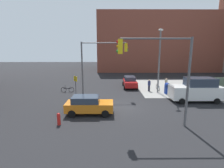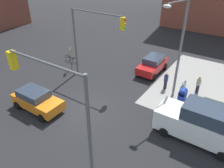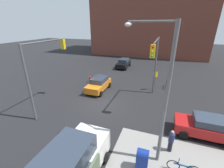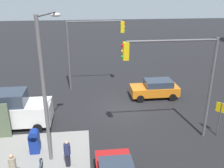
# 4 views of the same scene
# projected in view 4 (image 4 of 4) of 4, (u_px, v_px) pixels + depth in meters

# --- Properties ---
(ground_plane) EXTENTS (120.00, 120.00, 0.00)m
(ground_plane) POSITION_uv_depth(u_px,v_px,m) (125.00, 109.00, 20.16)
(ground_plane) COLOR black
(traffic_signal_nw_corner) EXTENTS (5.64, 0.36, 6.50)m
(traffic_signal_nw_corner) POSITION_uv_depth(u_px,v_px,m) (178.00, 70.00, 14.56)
(traffic_signal_nw_corner) COLOR #59595B
(traffic_signal_nw_corner) RESTS_ON ground
(traffic_signal_se_corner) EXTENTS (5.25, 0.36, 6.50)m
(traffic_signal_se_corner) POSITION_uv_depth(u_px,v_px,m) (90.00, 41.00, 22.40)
(traffic_signal_se_corner) COLOR #59595B
(traffic_signal_se_corner) RESTS_ON ground
(street_lamp_corner) EXTENTS (1.02, 2.59, 8.00)m
(street_lamp_corner) POSITION_uv_depth(u_px,v_px,m) (46.00, 79.00, 12.89)
(street_lamp_corner) COLOR slate
(street_lamp_corner) RESTS_ON ground
(warning_sign_two_way) EXTENTS (0.48, 0.48, 2.40)m
(warning_sign_two_way) POSITION_uv_depth(u_px,v_px,m) (220.00, 113.00, 15.89)
(warning_sign_two_way) COLOR #4C4C4C
(warning_sign_two_way) RESTS_ON ground
(mailbox_blue) EXTENTS (0.56, 0.64, 1.43)m
(mailbox_blue) POSITION_uv_depth(u_px,v_px,m) (34.00, 141.00, 14.61)
(mailbox_blue) COLOR navy
(mailbox_blue) RESTS_ON ground
(fire_hydrant) EXTENTS (0.26, 0.26, 0.94)m
(fire_hydrant) POSITION_uv_depth(u_px,v_px,m) (168.00, 82.00, 24.40)
(fire_hydrant) COLOR red
(fire_hydrant) RESTS_ON ground
(hatchback_orange) EXTENTS (4.16, 2.02, 1.62)m
(hatchback_orange) POSITION_uv_depth(u_px,v_px,m) (155.00, 88.00, 21.94)
(hatchback_orange) COLOR orange
(hatchback_orange) RESTS_ON ground
(van_white_delivery) EXTENTS (5.40, 2.32, 2.62)m
(van_white_delivery) POSITION_uv_depth(u_px,v_px,m) (10.00, 110.00, 17.16)
(van_white_delivery) COLOR white
(van_white_delivery) RESTS_ON ground
(pedestrian_crossing) EXTENTS (0.36, 0.36, 1.65)m
(pedestrian_crossing) POSITION_uv_depth(u_px,v_px,m) (13.00, 168.00, 12.29)
(pedestrian_crossing) COLOR #9E937A
(pedestrian_crossing) RESTS_ON ground
(pedestrian_waiting) EXTENTS (0.36, 0.36, 1.61)m
(pedestrian_waiting) POSITION_uv_depth(u_px,v_px,m) (67.00, 153.00, 13.40)
(pedestrian_waiting) COLOR navy
(pedestrian_waiting) RESTS_ON ground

